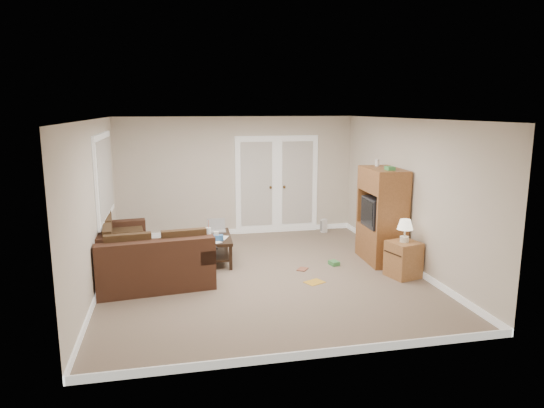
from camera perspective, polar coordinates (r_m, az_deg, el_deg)
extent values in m
plane|color=gray|center=(7.95, -1.17, -8.37)|extent=(5.50, 5.50, 0.00)
cube|color=white|center=(7.49, -1.25, 9.96)|extent=(5.00, 5.50, 0.02)
cube|color=beige|center=(7.57, -20.13, -0.23)|extent=(0.02, 5.50, 2.50)
cube|color=beige|center=(8.45, 15.70, 1.15)|extent=(0.02, 5.50, 2.50)
cube|color=beige|center=(10.30, -4.08, 3.28)|extent=(5.00, 0.02, 2.50)
cube|color=beige|center=(5.02, 4.72, -5.15)|extent=(5.00, 0.02, 2.50)
cube|color=white|center=(10.37, -1.85, 2.10)|extent=(0.90, 0.04, 2.13)
cube|color=white|center=(10.56, 2.96, 2.26)|extent=(0.90, 0.04, 2.13)
cube|color=silver|center=(10.34, -1.83, 2.35)|extent=(0.68, 0.02, 1.80)
cube|color=silver|center=(10.53, 3.00, 2.51)|extent=(0.68, 0.02, 1.80)
cube|color=white|center=(8.50, -19.15, 3.06)|extent=(0.04, 1.92, 1.42)
cube|color=silver|center=(8.50, -18.98, 3.07)|extent=(0.02, 1.74, 1.24)
cube|color=#46281B|center=(8.63, -16.99, -5.89)|extent=(1.08, 2.25, 0.40)
cube|color=#46281B|center=(8.53, -19.23, -3.44)|extent=(0.46, 2.18, 0.41)
cube|color=#46281B|center=(9.49, -17.25, -2.49)|extent=(0.87, 0.32, 0.21)
cube|color=#46301C|center=(8.56, -16.58, -4.23)|extent=(0.79, 2.12, 0.11)
cube|color=#46281B|center=(7.61, -13.54, -8.00)|extent=(1.78, 1.03, 0.40)
cube|color=#46281B|center=(7.20, -13.46, -5.77)|extent=(1.71, 0.41, 0.41)
cube|color=#46281B|center=(7.61, -8.09, -5.42)|extent=(0.32, 0.87, 0.21)
cube|color=#46301C|center=(7.61, -13.67, -6.01)|extent=(1.66, 0.74, 0.11)
cube|color=black|center=(7.57, -8.12, -4.57)|extent=(0.38, 0.78, 0.03)
cube|color=red|center=(7.77, -8.39, -4.04)|extent=(0.31, 0.15, 0.02)
cube|color=black|center=(8.59, -6.78, -3.90)|extent=(0.62, 1.15, 0.05)
cube|color=black|center=(8.67, -6.74, -5.70)|extent=(0.53, 1.07, 0.03)
cylinder|color=white|center=(8.51, -7.47, -3.32)|extent=(0.09, 0.09, 0.16)
cylinder|color=red|center=(8.47, -7.50, -2.31)|extent=(0.01, 0.01, 0.14)
cube|color=#3264A3|center=(8.28, -6.55, -3.97)|extent=(0.23, 0.13, 0.09)
cube|color=white|center=(8.49, -6.75, -3.90)|extent=(0.40, 0.63, 0.00)
cube|color=brown|center=(8.81, 12.64, -4.57)|extent=(0.61, 1.06, 0.62)
cube|color=brown|center=(8.58, 12.96, 2.75)|extent=(0.61, 1.06, 0.41)
cube|color=black|center=(8.67, 12.67, -0.96)|extent=(0.52, 0.64, 0.52)
cube|color=black|center=(8.57, 11.11, -0.89)|extent=(0.03, 0.54, 0.41)
cube|color=#418F48|center=(8.31, 13.71, 4.11)|extent=(0.13, 0.19, 0.06)
cylinder|color=white|center=(8.83, 12.27, 4.77)|extent=(0.07, 0.07, 0.12)
cube|color=#A76E3D|center=(8.07, 15.19, -6.30)|extent=(0.55, 0.55, 0.58)
cylinder|color=silver|center=(7.98, 15.31, -4.01)|extent=(0.14, 0.14, 0.09)
cylinder|color=silver|center=(7.95, 15.35, -3.26)|extent=(0.03, 0.03, 0.12)
cone|color=white|center=(7.92, 15.40, -2.33)|extent=(0.25, 0.25, 0.16)
cube|color=white|center=(10.63, 6.13, -2.56)|extent=(0.14, 0.13, 0.29)
cube|color=gold|center=(7.66, 5.02, -9.15)|extent=(0.35, 0.32, 0.01)
cube|color=#418F48|center=(8.49, 7.30, -6.90)|extent=(0.17, 0.21, 0.07)
imported|color=brown|center=(8.25, 3.13, -7.60)|extent=(0.24, 0.25, 0.02)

